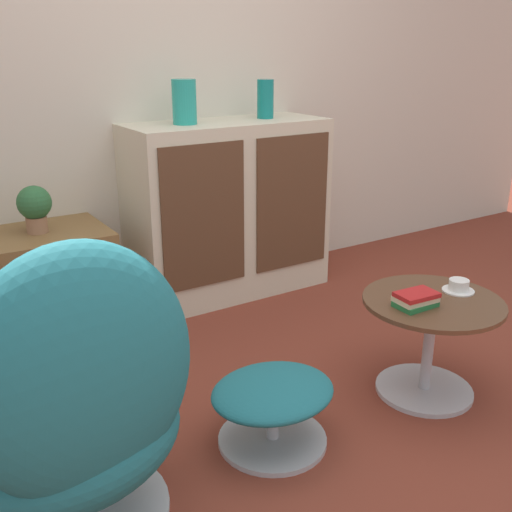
{
  "coord_description": "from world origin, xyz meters",
  "views": [
    {
      "loc": [
        -1.36,
        -1.41,
        1.36
      ],
      "look_at": [
        -0.12,
        0.53,
        0.55
      ],
      "focal_mm": 42.0,
      "sensor_mm": 36.0,
      "label": 1
    }
  ],
  "objects_px": {
    "tv_console": "(50,283)",
    "egg_chair": "(77,406)",
    "vase_inner_left": "(265,99)",
    "coffee_table": "(430,336)",
    "teacup": "(459,287)",
    "ottoman": "(273,400)",
    "sideboard": "(229,209)",
    "vase_leftmost": "(184,102)",
    "potted_plant": "(35,206)",
    "book_stack": "(416,299)"
  },
  "relations": [
    {
      "from": "vase_leftmost",
      "to": "potted_plant",
      "type": "height_order",
      "value": "vase_leftmost"
    },
    {
      "from": "tv_console",
      "to": "egg_chair",
      "type": "xyz_separation_m",
      "value": [
        -0.27,
        -1.36,
        0.15
      ]
    },
    {
      "from": "potted_plant",
      "to": "book_stack",
      "type": "bearing_deg",
      "value": -52.75
    },
    {
      "from": "ottoman",
      "to": "teacup",
      "type": "bearing_deg",
      "value": -3.7
    },
    {
      "from": "ottoman",
      "to": "potted_plant",
      "type": "height_order",
      "value": "potted_plant"
    },
    {
      "from": "book_stack",
      "to": "ottoman",
      "type": "bearing_deg",
      "value": 173.51
    },
    {
      "from": "ottoman",
      "to": "vase_inner_left",
      "type": "relative_size",
      "value": 2.16
    },
    {
      "from": "tv_console",
      "to": "vase_inner_left",
      "type": "distance_m",
      "value": 1.51
    },
    {
      "from": "book_stack",
      "to": "vase_inner_left",
      "type": "bearing_deg",
      "value": 80.54
    },
    {
      "from": "egg_chair",
      "to": "tv_console",
      "type": "bearing_deg",
      "value": 78.96
    },
    {
      "from": "coffee_table",
      "to": "book_stack",
      "type": "height_order",
      "value": "book_stack"
    },
    {
      "from": "sideboard",
      "to": "teacup",
      "type": "xyz_separation_m",
      "value": [
        0.27,
        -1.39,
        -0.05
      ]
    },
    {
      "from": "egg_chair",
      "to": "vase_inner_left",
      "type": "bearing_deg",
      "value": 41.95
    },
    {
      "from": "coffee_table",
      "to": "teacup",
      "type": "bearing_deg",
      "value": 2.1
    },
    {
      "from": "sideboard",
      "to": "vase_inner_left",
      "type": "xyz_separation_m",
      "value": [
        0.25,
        0.0,
        0.59
      ]
    },
    {
      "from": "teacup",
      "to": "potted_plant",
      "type": "bearing_deg",
      "value": 133.74
    },
    {
      "from": "vase_leftmost",
      "to": "teacup",
      "type": "distance_m",
      "value": 1.62
    },
    {
      "from": "sideboard",
      "to": "coffee_table",
      "type": "height_order",
      "value": "sideboard"
    },
    {
      "from": "vase_inner_left",
      "to": "teacup",
      "type": "height_order",
      "value": "vase_inner_left"
    },
    {
      "from": "coffee_table",
      "to": "teacup",
      "type": "relative_size",
      "value": 4.3
    },
    {
      "from": "coffee_table",
      "to": "egg_chair",
      "type": "bearing_deg",
      "value": 179.19
    },
    {
      "from": "vase_leftmost",
      "to": "egg_chair",
      "type": "bearing_deg",
      "value": -126.94
    },
    {
      "from": "egg_chair",
      "to": "book_stack",
      "type": "xyz_separation_m",
      "value": [
        1.3,
        -0.03,
        0.03
      ]
    },
    {
      "from": "tv_console",
      "to": "egg_chair",
      "type": "bearing_deg",
      "value": -101.04
    },
    {
      "from": "coffee_table",
      "to": "potted_plant",
      "type": "height_order",
      "value": "potted_plant"
    },
    {
      "from": "tv_console",
      "to": "egg_chair",
      "type": "height_order",
      "value": "egg_chair"
    },
    {
      "from": "egg_chair",
      "to": "teacup",
      "type": "distance_m",
      "value": 1.56
    },
    {
      "from": "vase_leftmost",
      "to": "book_stack",
      "type": "relative_size",
      "value": 1.37
    },
    {
      "from": "book_stack",
      "to": "potted_plant",
      "type": "bearing_deg",
      "value": 127.25
    },
    {
      "from": "tv_console",
      "to": "coffee_table",
      "type": "height_order",
      "value": "tv_console"
    },
    {
      "from": "vase_leftmost",
      "to": "vase_inner_left",
      "type": "xyz_separation_m",
      "value": [
        0.5,
        -0.0,
        -0.01
      ]
    },
    {
      "from": "egg_chair",
      "to": "ottoman",
      "type": "relative_size",
      "value": 2.04
    },
    {
      "from": "vase_leftmost",
      "to": "coffee_table",
      "type": "bearing_deg",
      "value": -75.09
    },
    {
      "from": "coffee_table",
      "to": "vase_inner_left",
      "type": "distance_m",
      "value": 1.63
    },
    {
      "from": "ottoman",
      "to": "potted_plant",
      "type": "distance_m",
      "value": 1.48
    },
    {
      "from": "coffee_table",
      "to": "vase_leftmost",
      "type": "xyz_separation_m",
      "value": [
        -0.37,
        1.4,
        0.83
      ]
    },
    {
      "from": "tv_console",
      "to": "teacup",
      "type": "xyz_separation_m",
      "value": [
        1.29,
        -1.38,
        0.17
      ]
    },
    {
      "from": "sideboard",
      "to": "ottoman",
      "type": "height_order",
      "value": "sideboard"
    },
    {
      "from": "potted_plant",
      "to": "coffee_table",
      "type": "bearing_deg",
      "value": -49.85
    },
    {
      "from": "ottoman",
      "to": "book_stack",
      "type": "bearing_deg",
      "value": -6.49
    },
    {
      "from": "vase_inner_left",
      "to": "coffee_table",
      "type": "bearing_deg",
      "value": -95.1
    },
    {
      "from": "ottoman",
      "to": "vase_leftmost",
      "type": "relative_size",
      "value": 2.01
    },
    {
      "from": "vase_leftmost",
      "to": "vase_inner_left",
      "type": "height_order",
      "value": "vase_leftmost"
    },
    {
      "from": "tv_console",
      "to": "teacup",
      "type": "relative_size",
      "value": 4.44
    },
    {
      "from": "ottoman",
      "to": "egg_chair",
      "type": "bearing_deg",
      "value": -176.49
    },
    {
      "from": "sideboard",
      "to": "vase_inner_left",
      "type": "relative_size",
      "value": 5.32
    },
    {
      "from": "teacup",
      "to": "vase_leftmost",
      "type": "bearing_deg",
      "value": 110.63
    },
    {
      "from": "vase_leftmost",
      "to": "vase_inner_left",
      "type": "distance_m",
      "value": 0.5
    },
    {
      "from": "sideboard",
      "to": "coffee_table",
      "type": "relative_size",
      "value": 2.02
    },
    {
      "from": "tv_console",
      "to": "sideboard",
      "type": "bearing_deg",
      "value": 0.47
    }
  ]
}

